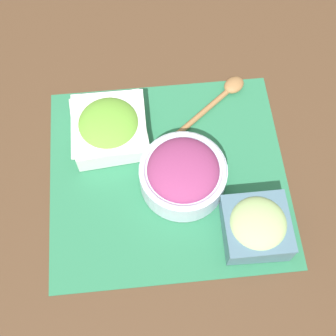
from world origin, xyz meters
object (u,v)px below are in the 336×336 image
at_px(wooden_spoon, 220,97).
at_px(onion_bowl, 183,174).
at_px(cucumber_bowl, 257,226).
at_px(lettuce_bowl, 109,127).

bearing_deg(wooden_spoon, onion_bowl, 61.41).
bearing_deg(onion_bowl, wooden_spoon, -118.59).
bearing_deg(wooden_spoon, cucumber_bowl, 93.52).
distance_m(onion_bowl, lettuce_bowl, 0.19).
bearing_deg(lettuce_bowl, cucumber_bowl, 137.21).
height_order(lettuce_bowl, wooden_spoon, lettuce_bowl).
relative_size(onion_bowl, lettuce_bowl, 1.07).
bearing_deg(cucumber_bowl, lettuce_bowl, -42.79).
distance_m(cucumber_bowl, lettuce_bowl, 0.36).
distance_m(onion_bowl, wooden_spoon, 0.22).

